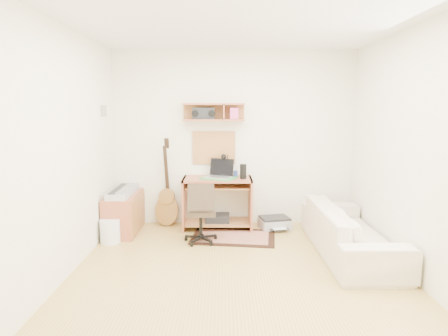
{
  "coord_description": "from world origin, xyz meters",
  "views": [
    {
      "loc": [
        -0.16,
        -3.9,
        1.75
      ],
      "look_at": [
        -0.15,
        1.05,
        1.0
      ],
      "focal_mm": 31.51,
      "sensor_mm": 36.0,
      "label": 1
    }
  ],
  "objects_px": {
    "sofa": "(350,223)",
    "task_chair": "(201,212)",
    "desk": "(217,203)",
    "cabinet": "(124,213)",
    "printer": "(275,223)"
  },
  "relations": [
    {
      "from": "sofa",
      "to": "task_chair",
      "type": "bearing_deg",
      "value": 77.18
    },
    {
      "from": "desk",
      "to": "task_chair",
      "type": "xyz_separation_m",
      "value": [
        -0.21,
        -0.62,
        0.04
      ]
    },
    {
      "from": "cabinet",
      "to": "printer",
      "type": "bearing_deg",
      "value": 3.93
    },
    {
      "from": "task_chair",
      "to": "sofa",
      "type": "xyz_separation_m",
      "value": [
        1.84,
        -0.42,
        -0.02
      ]
    },
    {
      "from": "desk",
      "to": "sofa",
      "type": "bearing_deg",
      "value": -32.61
    },
    {
      "from": "task_chair",
      "to": "cabinet",
      "type": "xyz_separation_m",
      "value": [
        -1.12,
        0.45,
        -0.14
      ]
    },
    {
      "from": "task_chair",
      "to": "sofa",
      "type": "height_order",
      "value": "task_chair"
    },
    {
      "from": "printer",
      "to": "sofa",
      "type": "xyz_separation_m",
      "value": [
        0.78,
        -1.01,
        0.3
      ]
    },
    {
      "from": "task_chair",
      "to": "sofa",
      "type": "bearing_deg",
      "value": -18.02
    },
    {
      "from": "task_chair",
      "to": "cabinet",
      "type": "relative_size",
      "value": 0.91
    },
    {
      "from": "desk",
      "to": "sofa",
      "type": "relative_size",
      "value": 0.51
    },
    {
      "from": "cabinet",
      "to": "sofa",
      "type": "bearing_deg",
      "value": -16.27
    },
    {
      "from": "task_chair",
      "to": "desk",
      "type": "bearing_deg",
      "value": 65.97
    },
    {
      "from": "cabinet",
      "to": "printer",
      "type": "distance_m",
      "value": 2.19
    },
    {
      "from": "sofa",
      "to": "desk",
      "type": "bearing_deg",
      "value": 57.39
    }
  ]
}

